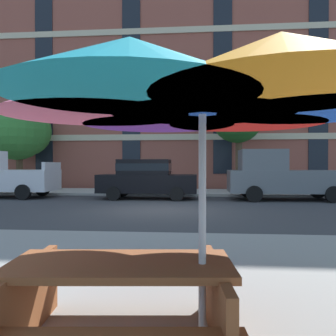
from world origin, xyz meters
The scene contains 9 objects.
ground_plane centered at (0.00, 0.00, 0.00)m, with size 120.00×120.00×0.00m, color #38383A.
sidewalk_far centered at (0.00, 6.80, 0.06)m, with size 56.00×3.60×0.12m, color #B2ADA3.
apartment_building centered at (0.00, 14.99, 8.00)m, with size 43.93×12.08×16.00m.
sedan_black centered at (-1.01, 3.70, 0.95)m, with size 4.40×1.98×1.78m.
pickup_gray centered at (4.96, 3.70, 1.03)m, with size 5.10×2.12×2.20m.
street_tree_left centered at (-8.99, 7.34, 3.49)m, with size 3.54×3.47×5.20m.
street_tree_middle centered at (3.31, 6.94, 4.08)m, with size 2.74×2.74×5.44m.
patio_umbrella centered at (1.36, -9.00, 2.14)m, with size 3.26×3.02×2.39m.
picnic_table centered at (0.70, -9.00, 0.49)m, with size 1.93×1.67×0.77m.
Camera 1 is at (1.33, -11.75, 1.56)m, focal length 36.98 mm.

